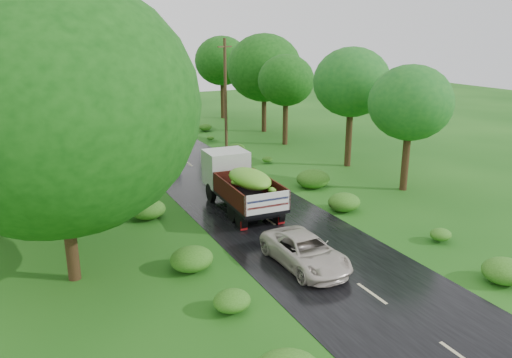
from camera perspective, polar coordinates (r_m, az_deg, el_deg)
ground at (r=18.56m, az=13.09°, el=-12.66°), size 120.00×120.00×0.00m
road at (r=22.19m, az=4.94°, el=-7.18°), size 6.50×80.00×0.02m
road_lines at (r=22.98m, az=3.66°, el=-6.26°), size 0.12×69.60×0.00m
truck_near at (r=25.66m, az=-1.94°, el=-0.20°), size 2.51×6.47×2.68m
truck_far at (r=40.19m, az=-12.23°, el=5.78°), size 2.56×6.93×2.89m
car at (r=19.84m, az=5.65°, el=-8.24°), size 2.10×4.43×1.22m
utility_pole at (r=39.32m, az=-3.51°, el=9.85°), size 1.39×0.68×8.39m
trees_left at (r=33.28m, az=-26.29°, el=11.28°), size 6.87×35.15×9.79m
trees_right at (r=41.08m, az=3.44°, el=11.78°), size 4.23×30.85×7.45m
shrubs at (r=29.65m, az=-4.01°, el=-0.26°), size 11.90×44.00×0.70m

